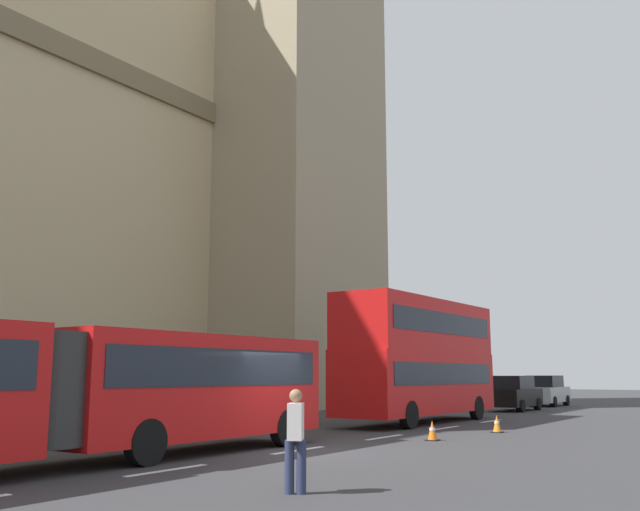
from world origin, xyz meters
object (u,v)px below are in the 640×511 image
Objects in this scene: articulated_bus at (32,384)px; traffic_cone_middle at (497,424)px; sedan_lead at (514,393)px; sedan_trailing at (546,391)px; traffic_cone_west at (432,431)px; pedestrian_near_cones at (296,437)px; double_decker_bus at (419,355)px.

traffic_cone_middle is (14.75, -4.26, -1.46)m from articulated_bus.
sedan_lead is 1.00× the size of sedan_trailing.
articulated_bus is at bearing 163.89° from traffic_cone_middle.
pedestrian_near_cones is at bearing -167.76° from traffic_cone_west.
traffic_cone_middle is (-14.39, -4.26, -0.63)m from sedan_lead.
double_decker_bus is (17.70, 0.00, 0.96)m from articulated_bus.
articulated_bus is 5.98m from pedestrian_near_cones.
traffic_cone_west is at bearing -168.57° from sedan_lead.
traffic_cone_middle is at bearing -167.95° from sedan_trailing.
sedan_lead is 28.76m from pedestrian_near_cones.
sedan_lead reaches higher than traffic_cone_west.
pedestrian_near_cones is (-28.16, -5.84, -0.00)m from sedan_lead.
sedan_lead is at bearing 11.43° from traffic_cone_west.
sedan_trailing is at bearing 8.95° from traffic_cone_west.
double_decker_bus is 18.20m from sedan_trailing.
traffic_cone_west is 1.00× the size of traffic_cone_middle.
sedan_trailing reaches higher than traffic_cone_west.
double_decker_bus is at bearing 55.36° from traffic_cone_middle.
traffic_cone_west is at bearing 12.24° from pedestrian_near_cones.
sedan_lead is at bearing 11.72° from pedestrian_near_cones.
double_decker_bus reaches higher than traffic_cone_west.
double_decker_bus reaches higher than pedestrian_near_cones.
sedan_lead is 7.59× the size of traffic_cone_middle.
sedan_trailing reaches higher than pedestrian_near_cones.
pedestrian_near_cones reaches higher than traffic_cone_middle.
sedan_lead is (29.14, -0.00, -0.83)m from articulated_bus.
sedan_trailing is at bearing 0.73° from double_decker_bus.
sedan_lead reaches higher than traffic_cone_middle.
pedestrian_near_cones is at bearing -173.46° from traffic_cone_middle.
sedan_trailing reaches higher than traffic_cone_middle.
sedan_lead is at bearing -178.01° from sedan_trailing.
sedan_lead is at bearing -0.00° from articulated_bus.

